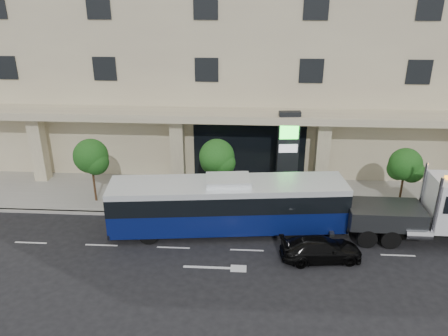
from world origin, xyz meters
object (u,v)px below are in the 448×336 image
object	(u,v)px
city_bus	(228,204)
tow_truck	(431,212)
black_sedan	(321,249)
signage_pylon	(288,152)

from	to	relation	value
city_bus	tow_truck	bearing A→B (deg)	-7.99
tow_truck	black_sedan	xyz separation A→B (m)	(-6.19, -2.30, -1.14)
city_bus	signage_pylon	bearing A→B (deg)	48.90
tow_truck	black_sedan	distance (m)	6.70
black_sedan	signage_pylon	world-z (taller)	signage_pylon
city_bus	signage_pylon	world-z (taller)	signage_pylon
city_bus	tow_truck	distance (m)	11.17
city_bus	tow_truck	xyz separation A→B (m)	(11.17, -0.31, 0.03)
black_sedan	signage_pylon	size ratio (longest dim) A/B	0.75
city_bus	black_sedan	size ratio (longest dim) A/B	3.21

